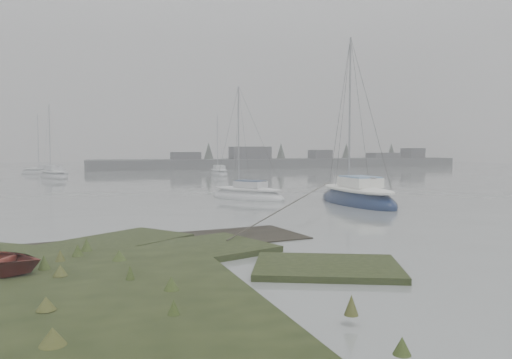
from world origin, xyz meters
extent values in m
plane|color=slate|center=(0.00, 30.00, 0.00)|extent=(160.00, 160.00, 0.00)
cube|color=#4C4F51|center=(26.00, 62.00, 0.60)|extent=(60.00, 8.00, 1.60)
cube|color=#424247|center=(10.00, 61.00, 1.40)|extent=(4.00, 3.00, 2.20)
cube|color=#424247|center=(20.00, 61.00, 1.80)|extent=(6.00, 3.00, 3.00)
cube|color=#424247|center=(32.00, 61.00, 1.55)|extent=(3.00, 3.00, 2.50)
cube|color=#424247|center=(44.00, 61.00, 1.30)|extent=(5.00, 3.00, 2.00)
cube|color=#424247|center=(50.00, 61.00, 1.70)|extent=(3.00, 3.00, 2.80)
cone|color=#384238|center=(14.00, 63.00, 2.20)|extent=(2.00, 2.00, 3.50)
cone|color=#384238|center=(26.00, 63.00, 2.20)|extent=(2.00, 2.00, 3.50)
cone|color=#384238|center=(38.00, 63.00, 2.20)|extent=(2.00, 2.00, 3.50)
cone|color=#384238|center=(47.00, 63.00, 2.20)|extent=(2.00, 2.00, 3.50)
ellipsoid|color=#0C1A3E|center=(8.96, 12.00, 0.12)|extent=(2.48, 6.97, 1.68)
ellipsoid|color=white|center=(8.96, 12.00, 0.79)|extent=(2.00, 6.07, 0.47)
cube|color=white|center=(8.95, 11.70, 1.20)|extent=(1.55, 2.41, 0.49)
cube|color=#6E91BA|center=(8.95, 11.70, 1.48)|extent=(1.45, 2.21, 0.08)
cylinder|color=#939399|center=(8.99, 12.89, 5.08)|extent=(0.11, 0.11, 7.89)
cylinder|color=#939399|center=(8.95, 11.51, 1.48)|extent=(0.17, 2.76, 0.09)
ellipsoid|color=silver|center=(4.28, 16.47, 0.09)|extent=(4.27, 5.13, 1.24)
ellipsoid|color=silver|center=(4.28, 16.47, 0.58)|extent=(3.63, 4.41, 0.35)
cube|color=silver|center=(4.41, 16.29, 0.89)|extent=(1.89, 2.06, 0.36)
cube|color=#12254B|center=(4.41, 16.29, 1.09)|extent=(1.75, 1.89, 0.06)
cylinder|color=#939399|center=(3.91, 17.01, 3.74)|extent=(0.08, 0.08, 5.82)
cylinder|color=#939399|center=(4.49, 16.17, 1.09)|extent=(1.21, 1.71, 0.07)
ellipsoid|color=#A8ACB3|center=(-7.35, 43.24, 0.10)|extent=(3.93, 5.99, 1.39)
ellipsoid|color=white|center=(-7.35, 43.24, 0.65)|extent=(3.30, 5.17, 0.39)
cube|color=white|center=(-7.25, 43.02, 0.99)|extent=(1.88, 2.28, 0.41)
cube|color=#B4B8C0|center=(-7.25, 43.02, 1.22)|extent=(1.74, 2.09, 0.07)
cylinder|color=#939399|center=(-7.63, 43.92, 4.20)|extent=(0.09, 0.09, 6.52)
cylinder|color=#939399|center=(-7.19, 42.86, 1.22)|extent=(0.95, 2.13, 0.07)
ellipsoid|color=#B9BEC4|center=(9.87, 42.60, 0.09)|extent=(2.10, 5.29, 1.26)
ellipsoid|color=white|center=(9.87, 42.60, 0.59)|extent=(1.70, 4.60, 0.35)
cube|color=white|center=(9.85, 42.38, 0.90)|extent=(1.24, 1.86, 0.37)
cube|color=silver|center=(9.85, 42.38, 1.11)|extent=(1.16, 1.70, 0.06)
cylinder|color=#939399|center=(9.92, 43.27, 3.81)|extent=(0.08, 0.08, 5.92)
cylinder|color=#939399|center=(9.84, 42.23, 1.11)|extent=(0.23, 2.07, 0.07)
ellipsoid|color=#ABAFB6|center=(-8.59, 52.23, 0.09)|extent=(5.57, 2.84, 1.29)
ellipsoid|color=white|center=(-8.59, 52.23, 0.61)|extent=(4.83, 2.36, 0.36)
cube|color=white|center=(-8.37, 52.18, 0.93)|extent=(2.02, 1.50, 0.38)
cube|color=#AAACB6|center=(-8.37, 52.18, 1.14)|extent=(1.86, 1.40, 0.06)
cylinder|color=#939399|center=(-9.26, 52.37, 3.91)|extent=(0.08, 0.08, 6.08)
cylinder|color=#939399|center=(-8.22, 52.15, 1.14)|extent=(2.09, 0.52, 0.07)
camera|label=1|loc=(-5.23, -11.20, 2.96)|focal=35.00mm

